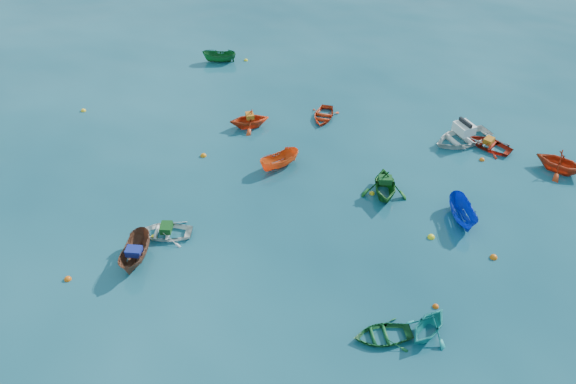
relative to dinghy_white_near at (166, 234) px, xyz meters
The scene contains 29 objects.
ground 3.50m from the dinghy_white_near, 23.23° to the left, with size 160.00×160.00×0.00m, color #093242.
dinghy_white_near is the anchor object (origin of this frame).
sampan_brown_mid 2.17m from the dinghy_white_near, 82.06° to the right, with size 1.14×3.04×1.17m, color brown.
dinghy_orange_w 11.19m from the dinghy_white_near, 107.79° to the left, with size 2.26×2.63×1.38m, color red.
dinghy_green_e 12.43m from the dinghy_white_near, ahead, with size 1.86×2.60×0.54m, color #145526.
dinghy_cyan_se 14.08m from the dinghy_white_near, 11.39° to the left, with size 2.06×2.39×1.26m, color teal.
sampan_orange_n 8.41m from the dinghy_white_near, 83.04° to the left, with size 1.04×2.77×1.07m, color #F45517.
dinghy_green_n 12.41m from the dinghy_white_near, 53.66° to the left, with size 2.61×3.03×1.59m, color #135518.
dinghy_red_ne 20.94m from the dinghy_white_near, 60.81° to the left, with size 2.04×2.85×0.59m, color #AE1F0E.
sampan_blue_far 15.90m from the dinghy_white_near, 42.15° to the left, with size 1.12×2.98×1.15m, color #0E30B5.
dinghy_red_far 14.63m from the dinghy_white_near, 90.66° to the left, with size 1.92×2.68×0.56m, color red.
dinghy_orange_far 23.45m from the dinghy_white_near, 51.80° to the left, with size 2.49×2.89×1.52m, color #B93111.
sampan_green_far 20.17m from the dinghy_white_near, 125.37° to the left, with size 1.01×2.68×1.04m, color #135524.
motorboat_white 19.75m from the dinghy_white_near, 64.38° to the left, with size 2.92×4.08×1.45m, color silver.
tarp_green_a 0.49m from the dinghy_white_near, 36.24° to the left, with size 0.76×0.57×0.37m, color #114616.
tarp_blue_a 2.43m from the dinghy_white_near, 80.50° to the right, with size 0.75×0.57×0.36m, color navy.
tarp_orange_a 11.25m from the dinghy_white_near, 107.58° to the left, with size 0.67×0.50×0.32m, color #CB6614.
tarp_green_b 12.48m from the dinghy_white_near, 54.09° to the left, with size 0.74×0.56×0.36m, color #114619.
tarp_orange_b 20.90m from the dinghy_white_near, 61.06° to the left, with size 0.67×0.51×0.32m, color #C26913.
buoy_or_a 5.25m from the dinghy_white_near, 104.81° to the right, with size 0.35×0.35×0.35m, color #E3590C.
buoy_ye_a 0.63m from the dinghy_white_near, 117.13° to the right, with size 0.36×0.36×0.36m, color yellow.
buoy_or_b 14.12m from the dinghy_white_near, 18.01° to the left, with size 0.30×0.30×0.30m, color #D14F0B.
buoy_ye_b 14.79m from the dinghy_white_near, 160.27° to the left, with size 0.35×0.35×0.35m, color yellow.
buoy_or_c 7.19m from the dinghy_white_near, 118.72° to the left, with size 0.38×0.38×0.38m, color orange.
buoy_ye_c 11.78m from the dinghy_white_near, 54.70° to the left, with size 0.32×0.32×0.32m, color yellow.
buoy_or_d 16.91m from the dinghy_white_near, 32.25° to the left, with size 0.38×0.38×0.38m, color #D45B0B.
buoy_ye_d 20.61m from the dinghy_white_near, 119.56° to the left, with size 0.31×0.31×0.31m, color yellow.
buoy_or_e 19.65m from the dinghy_white_near, 57.91° to the left, with size 0.33×0.33×0.33m, color #E35C0C.
buoy_ye_e 13.97m from the dinghy_white_near, 37.07° to the left, with size 0.38×0.38×0.38m, color yellow.
Camera 1 is at (15.14, -14.32, 20.41)m, focal length 35.00 mm.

